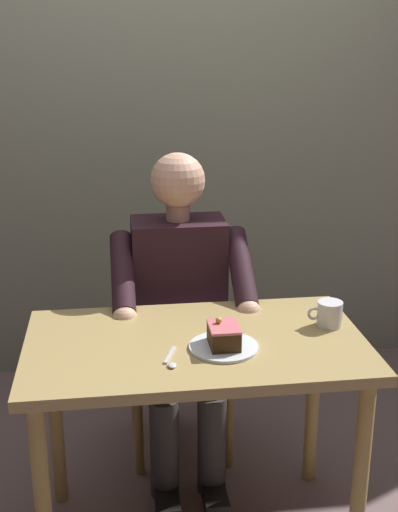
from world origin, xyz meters
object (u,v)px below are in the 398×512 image
Objects in this scene: dining_table at (196,369)px; seated_person at (181,311)px; coffee_cup at (329,313)px; cake_slice at (224,335)px; dessert_spoon at (171,360)px; chair at (177,332)px.

dining_table is 0.46m from seated_person.
seated_person is 10.58× the size of coffee_cup.
cake_slice is 0.19m from dessert_spoon.
dining_table is at bearing -40.62° from cake_slice.
coffee_cup is (-0.45, 0.57, 0.30)m from chair.
dessert_spoon is (0.09, 0.14, 0.11)m from dining_table.
chair is 0.79m from coffee_cup.
dining_table is 7.67× the size of dessert_spoon.
seated_person is at bearing -98.83° from dessert_spoon.
dining_table is 0.48m from coffee_cup.
seated_person is 0.61m from dessert_spoon.
chair is at bearing -90.00° from seated_person.
coffee_cup is 0.58m from dessert_spoon.
dining_table is at bearing -124.06° from dessert_spoon.
chair is at bearing -83.52° from cake_slice.
cake_slice is (-0.08, 0.52, 0.14)m from seated_person.
dining_table is at bearing 6.57° from coffee_cup.
cake_slice is 0.39m from coffee_cup.
cake_slice is at bearing 17.68° from coffee_cup.
cake_slice reaches higher than dessert_spoon.
chair is 0.24m from seated_person.
coffee_cup is at bearing -173.43° from dining_table.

